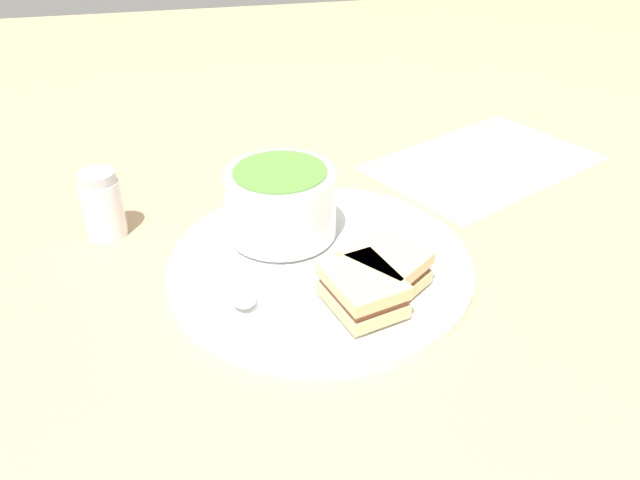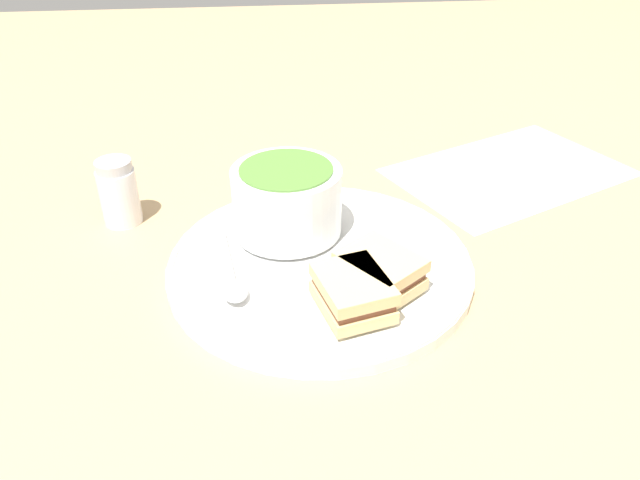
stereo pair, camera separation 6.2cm
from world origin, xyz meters
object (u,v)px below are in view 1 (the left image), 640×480
object	(u,v)px
soup_bowl	(281,202)
salt_shaker	(103,205)
spoon	(239,291)
sandwich_half_far	(385,266)
sandwich_half_near	(363,290)

from	to	relation	value
soup_bowl	salt_shaker	xyz separation A→B (m)	(0.07, 0.19, -0.02)
spoon	sandwich_half_far	xyz separation A→B (m)	(-0.01, -0.14, 0.01)
soup_bowl	sandwich_half_far	bearing A→B (deg)	-143.44
soup_bowl	salt_shaker	world-z (taller)	soup_bowl
spoon	salt_shaker	size ratio (longest dim) A/B	1.67
spoon	sandwich_half_near	distance (m)	0.12
soup_bowl	spoon	bearing A→B (deg)	149.68
soup_bowl	sandwich_half_near	world-z (taller)	soup_bowl
sandwich_half_near	sandwich_half_far	world-z (taller)	same
salt_shaker	sandwich_half_near	bearing A→B (deg)	-130.72
spoon	sandwich_half_far	size ratio (longest dim) A/B	1.39
sandwich_half_far	salt_shaker	xyz separation A→B (m)	(0.17, 0.27, 0.00)
sandwich_half_near	salt_shaker	size ratio (longest dim) A/B	1.10
sandwich_half_near	sandwich_half_far	distance (m)	0.04
spoon	sandwich_half_near	world-z (taller)	sandwich_half_near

